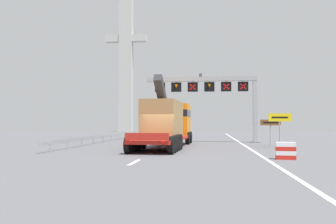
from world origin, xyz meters
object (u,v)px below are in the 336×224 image
at_px(exit_sign_yellow, 280,121).
at_px(tourist_info_sign_brown, 271,126).
at_px(heavy_haul_truck_red, 168,122).
at_px(overhead_lane_gantry, 213,89).
at_px(crash_barrier_striped, 286,151).
at_px(bridge_pylon_distant, 126,55).

xyz_separation_m(exit_sign_yellow, tourist_info_sign_brown, (-0.26, 2.64, -0.34)).
xyz_separation_m(heavy_haul_truck_red, tourist_info_sign_brown, (8.36, 1.42, -0.30)).
bearing_deg(overhead_lane_gantry, exit_sign_yellow, -58.64).
bearing_deg(exit_sign_yellow, crash_barrier_striped, -98.68).
distance_m(heavy_haul_truck_red, exit_sign_yellow, 8.70).
distance_m(overhead_lane_gantry, heavy_haul_truck_red, 8.40).
bearing_deg(heavy_haul_truck_red, crash_barrier_striped, -53.38).
distance_m(overhead_lane_gantry, bridge_pylon_distant, 47.15).
relative_size(crash_barrier_striped, bridge_pylon_distant, 0.03).
bearing_deg(heavy_haul_truck_red, tourist_info_sign_brown, 9.67).
relative_size(heavy_haul_truck_red, exit_sign_yellow, 5.38).
xyz_separation_m(overhead_lane_gantry, heavy_haul_truck_red, (-3.76, -6.76, -3.28)).
bearing_deg(tourist_info_sign_brown, overhead_lane_gantry, 130.80).
distance_m(exit_sign_yellow, crash_barrier_striped, 8.85).
xyz_separation_m(exit_sign_yellow, bridge_pylon_distant, (-23.19, 49.89, 14.67)).
bearing_deg(tourist_info_sign_brown, bridge_pylon_distant, 115.89).
xyz_separation_m(tourist_info_sign_brown, crash_barrier_striped, (-1.06, -11.25, -1.24)).
bearing_deg(bridge_pylon_distant, heavy_haul_truck_red, -73.33).
distance_m(heavy_haul_truck_red, bridge_pylon_distant, 52.89).
height_order(overhead_lane_gantry, tourist_info_sign_brown, overhead_lane_gantry).
distance_m(overhead_lane_gantry, crash_barrier_striped, 17.63).
bearing_deg(bridge_pylon_distant, overhead_lane_gantry, -66.38).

